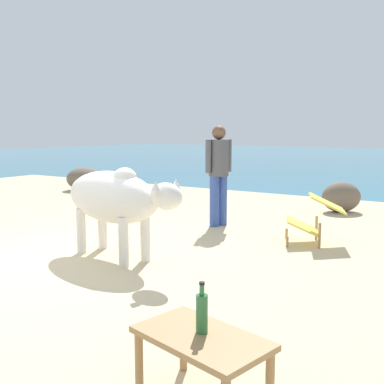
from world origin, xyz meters
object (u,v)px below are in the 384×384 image
object	(u,v)px
cow	(114,198)
deck_chair_far	(315,216)
low_bench_table	(202,346)
person_standing	(219,168)
bottle	(202,312)

from	to	relation	value
cow	deck_chair_far	bearing A→B (deg)	58.54
cow	low_bench_table	size ratio (longest dim) A/B	2.39
low_bench_table	deck_chair_far	xyz separation A→B (m)	(-0.60, 3.98, 0.04)
low_bench_table	deck_chair_far	bearing A→B (deg)	111.86
cow	person_standing	size ratio (longest dim) A/B	1.24
low_bench_table	bottle	world-z (taller)	bottle
cow	deck_chair_far	world-z (taller)	cow
low_bench_table	bottle	bearing A→B (deg)	132.46
cow	deck_chair_far	distance (m)	2.73
bottle	person_standing	bearing A→B (deg)	117.95
bottle	person_standing	size ratio (longest dim) A/B	0.18
low_bench_table	bottle	xyz separation A→B (m)	(-0.02, 0.03, 0.19)
low_bench_table	bottle	size ratio (longest dim) A/B	2.84
bottle	low_bench_table	bearing A→B (deg)	-60.80
person_standing	cow	bearing A→B (deg)	-71.66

